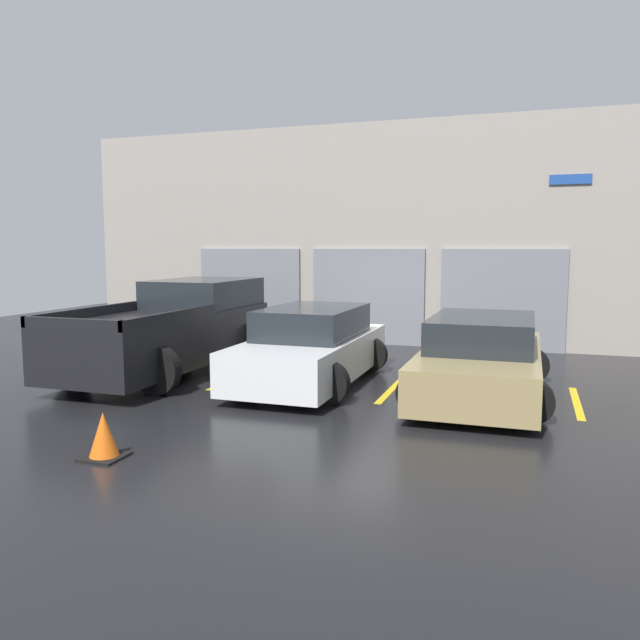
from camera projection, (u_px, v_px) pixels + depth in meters
name	position (u px, v px, depth m)	size (l,w,h in m)	color
ground_plane	(341.00, 364.00, 13.11)	(28.00, 28.00, 0.00)	black
shophouse_building	(379.00, 237.00, 15.89)	(16.27, 0.68, 5.53)	#9E9389
pickup_truck	(175.00, 328.00, 12.41)	(2.53, 5.39, 1.76)	black
sedan_white	(312.00, 348.00, 11.26)	(2.19, 4.34, 1.38)	white
sedan_side	(481.00, 359.00, 10.32)	(2.24, 4.58, 1.32)	#9E8956
parking_stripe_far_left	(105.00, 368.00, 12.73)	(0.12, 2.20, 0.01)	gold
parking_stripe_left	(237.00, 377.00, 11.78)	(0.12, 2.20, 0.01)	gold
parking_stripe_centre	(392.00, 389.00, 10.84)	(0.12, 2.20, 0.01)	gold
parking_stripe_right	(577.00, 403.00, 9.89)	(0.12, 2.20, 0.01)	gold
traffic_cone	(104.00, 437.00, 7.28)	(0.47, 0.47, 0.55)	black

